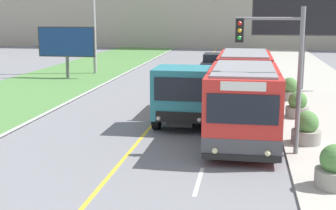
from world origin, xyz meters
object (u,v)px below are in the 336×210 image
object	(u,v)px
utility_pole_far	(94,11)
planter_round_near	(335,169)
city_bus	(244,92)
planter_round_third	(297,106)
billboard_large	(305,18)
traffic_light_mast	(279,61)
planter_round_far	(289,90)
billboard_small	(67,43)
planter_round_second	(306,129)
car_distant	(213,63)
dump_truck	(186,95)

from	to	relation	value
utility_pole_far	planter_round_near	xyz separation A→B (m)	(14.60, -23.12, -4.36)
city_bus	planter_round_third	world-z (taller)	city_bus
utility_pole_far	billboard_large	world-z (taller)	utility_pole_far
traffic_light_mast	planter_round_far	distance (m)	10.84
billboard_small	planter_round_second	xyz separation A→B (m)	(15.52, -15.58, -2.03)
planter_round_near	planter_round_third	world-z (taller)	planter_round_near
traffic_light_mast	planter_round_near	xyz separation A→B (m)	(1.45, -3.12, -2.66)
planter_round_second	city_bus	bearing A→B (deg)	129.15
car_distant	planter_round_third	world-z (taller)	car_distant
car_distant	traffic_light_mast	bearing A→B (deg)	-80.60
billboard_small	planter_round_far	bearing A→B (deg)	-22.72
billboard_large	billboard_small	distance (m)	17.05
billboard_small	planter_round_third	xyz separation A→B (m)	(15.64, -11.07, -2.04)
car_distant	billboard_large	world-z (taller)	billboard_large
city_bus	dump_truck	size ratio (longest dim) A/B	1.91
utility_pole_far	billboard_small	distance (m)	4.00
planter_round_second	dump_truck	bearing A→B (deg)	152.33
planter_round_near	car_distant	bearing A→B (deg)	101.34
utility_pole_far	planter_round_near	size ratio (longest dim) A/B	7.89
car_distant	planter_round_third	size ratio (longest dim) A/B	3.55
dump_truck	billboard_large	size ratio (longest dim) A/B	0.99
billboard_large	planter_round_near	xyz separation A→B (m)	(-0.96, -17.32, -3.89)
billboard_small	planter_round_third	bearing A→B (deg)	-35.28
dump_truck	traffic_light_mast	world-z (taller)	traffic_light_mast
city_bus	planter_round_far	world-z (taller)	city_bus
car_distant	city_bus	bearing A→B (deg)	-81.92
car_distant	traffic_light_mast	world-z (taller)	traffic_light_mast
traffic_light_mast	planter_round_second	distance (m)	3.24
billboard_small	traffic_light_mast	bearing A→B (deg)	-49.87
billboard_small	planter_round_near	distance (m)	25.61
dump_truck	utility_pole_far	size ratio (longest dim) A/B	0.65
utility_pole_far	traffic_light_mast	size ratio (longest dim) A/B	1.93
dump_truck	car_distant	bearing A→B (deg)	90.53
car_distant	planter_round_near	world-z (taller)	car_distant
dump_truck	traffic_light_mast	bearing A→B (deg)	-47.04
planter_round_far	billboard_large	bearing A→B (deg)	74.32
traffic_light_mast	billboard_small	xyz separation A→B (m)	(-14.31, 16.98, -0.64)
traffic_light_mast	planter_round_third	xyz separation A→B (m)	(1.33, 5.91, -2.68)
car_distant	utility_pole_far	size ratio (longest dim) A/B	0.44
billboard_large	planter_round_far	xyz separation A→B (m)	(-1.06, -3.79, -3.90)
traffic_light_mast	billboard_small	world-z (taller)	traffic_light_mast
city_bus	dump_truck	world-z (taller)	city_bus
planter_round_near	planter_round_far	bearing A→B (deg)	90.43
planter_round_second	traffic_light_mast	bearing A→B (deg)	-130.91
utility_pole_far	billboard_large	bearing A→B (deg)	-20.43
billboard_small	planter_round_second	distance (m)	22.08
car_distant	billboard_large	size ratio (longest dim) A/B	0.66
car_distant	traffic_light_mast	xyz separation A→B (m)	(3.88, -23.41, 2.60)
city_bus	car_distant	distance (m)	19.30
traffic_light_mast	billboard_small	distance (m)	22.21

